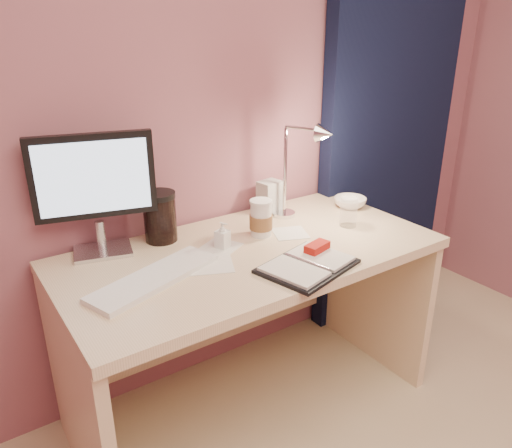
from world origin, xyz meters
TOP-DOWN VIEW (x-y plane):
  - room at (0.95, 1.69)m, footprint 3.50×3.50m
  - desk at (0.00, 1.45)m, footprint 1.40×0.70m
  - monitor at (-0.46, 1.65)m, footprint 0.41×0.19m
  - keyboard at (-0.39, 1.36)m, footprint 0.49×0.28m
  - planner at (0.08, 1.15)m, footprint 0.36×0.30m
  - paper_a at (-0.08, 1.46)m, footprint 0.17×0.17m
  - paper_b at (0.21, 1.41)m, footprint 0.17×0.17m
  - paper_c at (-0.18, 1.35)m, footprint 0.20×0.20m
  - coffee_cup at (0.10, 1.47)m, footprint 0.09×0.09m
  - clear_cup at (0.46, 1.34)m, footprint 0.07×0.07m
  - bowl at (0.62, 1.50)m, footprint 0.18×0.18m
  - lotion_bottle at (-0.08, 1.45)m, footprint 0.06×0.06m
  - dark_jar at (-0.24, 1.64)m, footprint 0.12×0.12m
  - product_box at (0.28, 1.65)m, footprint 0.10×0.09m
  - desk_lamp at (0.26, 1.49)m, footprint 0.17×0.25m

SIDE VIEW (x-z plane):
  - desk at x=0.00m, z-range 0.14..0.87m
  - paper_a at x=-0.08m, z-range 0.73..0.73m
  - paper_b at x=0.21m, z-range 0.73..0.73m
  - paper_c at x=-0.18m, z-range 0.73..0.73m
  - keyboard at x=-0.39m, z-range 0.73..0.75m
  - planner at x=0.08m, z-range 0.72..0.77m
  - bowl at x=0.62m, z-range 0.73..0.77m
  - lotion_bottle at x=-0.08m, z-range 0.73..0.83m
  - clear_cup at x=0.46m, z-range 0.73..0.85m
  - coffee_cup at x=0.10m, z-range 0.73..0.87m
  - product_box at x=0.28m, z-range 0.73..0.87m
  - dark_jar at x=-0.24m, z-range 0.73..0.90m
  - desk_lamp at x=0.26m, z-range 0.78..1.19m
  - monitor at x=-0.46m, z-range 0.77..1.21m
  - room at x=0.95m, z-range -0.61..2.89m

